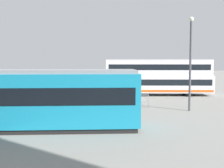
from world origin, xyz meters
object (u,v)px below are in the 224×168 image
pedestrian_near_railing (64,94)px  street_lamp (190,57)px  info_sign (47,90)px  double_decker_bus (158,77)px  tram_yellow (5,99)px

pedestrian_near_railing → street_lamp: size_ratio=0.23×
info_sign → street_lamp: bearing=174.7°
double_decker_bus → pedestrian_near_railing: bearing=31.3°
double_decker_bus → info_sign: 13.82m
double_decker_bus → street_lamp: bearing=90.6°
tram_yellow → pedestrian_near_railing: size_ratio=9.02×
tram_yellow → double_decker_bus: bearing=-129.5°
street_lamp → tram_yellow: bearing=21.8°
double_decker_bus → info_sign: bearing=39.2°
double_decker_bus → tram_yellow: 18.90m
tram_yellow → pedestrian_near_railing: (-2.32, -8.69, -0.77)m
tram_yellow → street_lamp: bearing=-158.2°
double_decker_bus → street_lamp: street_lamp is taller
pedestrian_near_railing → info_sign: info_sign is taller
pedestrian_near_railing → info_sign: (0.99, 2.85, 0.61)m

